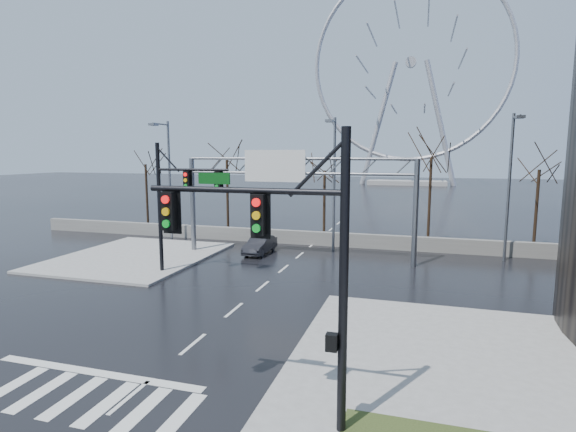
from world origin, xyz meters
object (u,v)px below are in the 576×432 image
at_px(ferris_wheel, 411,71).
at_px(signal_mast_far, 175,196).
at_px(sign_gantry, 291,185).
at_px(signal_mast_near, 291,251).
at_px(car, 260,245).

bearing_deg(ferris_wheel, signal_mast_far, -97.20).
distance_m(signal_mast_far, ferris_wheel, 89.30).
bearing_deg(sign_gantry, signal_mast_far, -132.47).
relative_size(sign_gantry, ferris_wheel, 0.32).
height_order(signal_mast_near, signal_mast_far, same).
height_order(signal_mast_near, car, signal_mast_near).
bearing_deg(signal_mast_far, car, 67.33).
xyz_separation_m(signal_mast_far, sign_gantry, (5.49, 6.00, 0.35)).
bearing_deg(sign_gantry, ferris_wheel, 86.16).
height_order(sign_gantry, car, sign_gantry).
distance_m(sign_gantry, ferris_wheel, 82.91).
relative_size(ferris_wheel, car, 12.99).
bearing_deg(signal_mast_near, ferris_wheel, 90.08).
xyz_separation_m(sign_gantry, car, (-2.63, 0.86, -4.54)).
bearing_deg(signal_mast_near, sign_gantry, 106.19).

